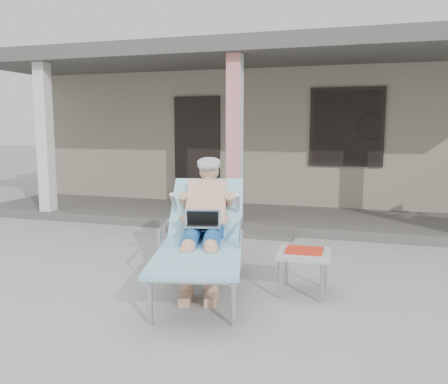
% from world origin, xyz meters
% --- Properties ---
extents(ground, '(60.00, 60.00, 0.00)m').
position_xyz_m(ground, '(0.00, 0.00, 0.00)').
color(ground, '#9E9E99').
rests_on(ground, ground).
extents(house, '(10.40, 5.40, 3.30)m').
position_xyz_m(house, '(0.00, 6.50, 1.67)').
color(house, gray).
rests_on(house, ground).
extents(porch_deck, '(10.00, 2.00, 0.15)m').
position_xyz_m(porch_deck, '(0.00, 3.00, 0.07)').
color(porch_deck, '#605B56').
rests_on(porch_deck, ground).
extents(porch_overhang, '(10.00, 2.30, 2.85)m').
position_xyz_m(porch_overhang, '(0.00, 2.95, 2.79)').
color(porch_overhang, silver).
rests_on(porch_overhang, porch_deck).
extents(porch_step, '(2.00, 0.30, 0.07)m').
position_xyz_m(porch_step, '(0.00, 1.85, 0.04)').
color(porch_step, '#605B56').
rests_on(porch_step, ground).
extents(lounger, '(1.29, 2.22, 1.40)m').
position_xyz_m(lounger, '(0.39, -0.42, 0.86)').
color(lounger, '#B7B7BC').
rests_on(lounger, ground).
extents(side_table, '(0.53, 0.53, 0.46)m').
position_xyz_m(side_table, '(1.44, -0.39, 0.39)').
color(side_table, '#B4B5AF').
rests_on(side_table, ground).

